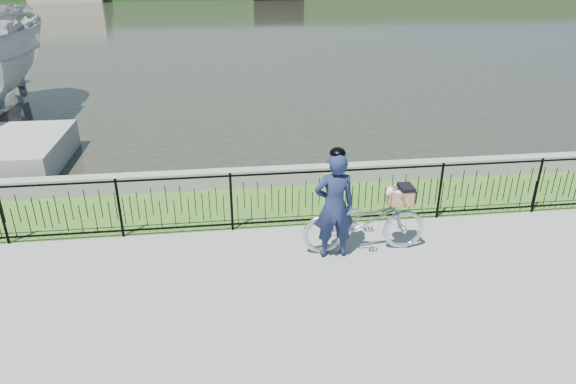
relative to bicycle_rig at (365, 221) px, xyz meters
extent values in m
plane|color=gray|center=(-1.25, -0.60, -0.57)|extent=(120.00, 120.00, 0.00)
cube|color=#38631F|center=(-1.25, 2.00, -0.57)|extent=(60.00, 2.00, 0.01)
plane|color=#27281E|center=(-1.25, 32.40, -0.57)|extent=(120.00, 120.00, 0.00)
cube|color=gray|center=(-1.25, 3.00, -0.37)|extent=(60.00, 0.30, 0.40)
imported|color=silver|center=(-0.01, 0.00, -0.01)|extent=(2.14, 0.75, 1.12)
cube|color=black|center=(0.59, 0.00, 0.30)|extent=(0.38, 0.18, 0.02)
cube|color=#A9784E|center=(0.59, 0.00, 0.31)|extent=(0.41, 0.32, 0.01)
cube|color=#A9784E|center=(0.59, 0.15, 0.43)|extent=(0.41, 0.01, 0.26)
cube|color=#A9784E|center=(0.59, -0.15, 0.43)|extent=(0.41, 0.02, 0.26)
cube|color=#A9784E|center=(0.78, 0.00, 0.43)|extent=(0.01, 0.32, 0.26)
cube|color=#A9784E|center=(0.39, 0.00, 0.43)|extent=(0.02, 0.32, 0.26)
cube|color=black|center=(0.68, 0.00, 0.59)|extent=(0.23, 0.34, 0.06)
cube|color=black|center=(0.80, 0.00, 0.45)|extent=(0.02, 0.34, 0.21)
ellipsoid|color=silver|center=(0.57, 0.00, 0.43)|extent=(0.31, 0.22, 0.20)
sphere|color=silver|center=(0.40, -0.02, 0.54)|extent=(0.15, 0.15, 0.15)
sphere|color=silver|center=(0.35, -0.04, 0.51)|extent=(0.07, 0.07, 0.07)
sphere|color=black|center=(0.33, -0.05, 0.50)|extent=(0.02, 0.02, 0.02)
cone|color=#8E5F3B|center=(0.40, 0.04, 0.60)|extent=(0.06, 0.08, 0.08)
cone|color=#8E5F3B|center=(0.42, -0.06, 0.60)|extent=(0.06, 0.08, 0.08)
imported|color=#161F3F|center=(-0.57, -0.10, 0.36)|extent=(0.69, 0.46, 1.87)
ellipsoid|color=black|center=(-0.57, -0.10, 1.28)|extent=(0.26, 0.29, 0.18)
camera|label=1|loc=(-2.28, -7.54, 4.11)|focal=32.00mm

